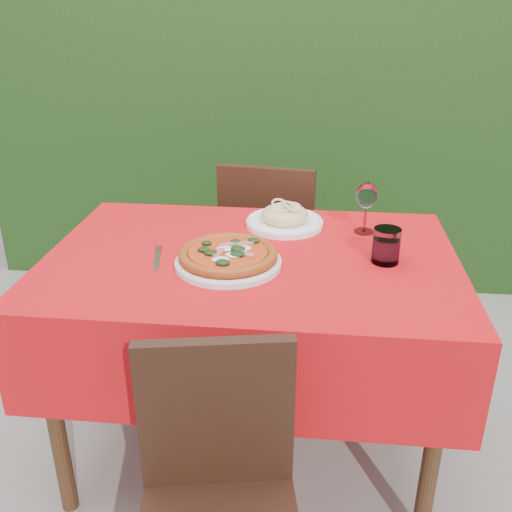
# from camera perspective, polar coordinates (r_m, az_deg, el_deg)

# --- Properties ---
(ground) EXTENTS (60.00, 60.00, 0.00)m
(ground) POSITION_cam_1_polar(r_m,az_deg,el_deg) (2.17, -0.40, -18.19)
(ground) COLOR slate
(ground) RESTS_ON ground
(hedge) EXTENTS (3.20, 0.55, 1.78)m
(hedge) POSITION_cam_1_polar(r_m,az_deg,el_deg) (3.19, 2.82, 14.38)
(hedge) COLOR black
(hedge) RESTS_ON ground
(dining_table) EXTENTS (1.26, 0.86, 0.75)m
(dining_table) POSITION_cam_1_polar(r_m,az_deg,el_deg) (1.82, -0.46, -4.24)
(dining_table) COLOR #452616
(dining_table) RESTS_ON ground
(chair_near) EXTENTS (0.42, 0.42, 0.80)m
(chair_near) POSITION_cam_1_polar(r_m,az_deg,el_deg) (1.39, -3.77, -22.31)
(chair_near) COLOR black
(chair_near) RESTS_ON ground
(chair_far) EXTENTS (0.44, 0.44, 0.87)m
(chair_far) POSITION_cam_1_polar(r_m,az_deg,el_deg) (2.46, 1.42, 1.08)
(chair_far) COLOR black
(chair_far) RESTS_ON ground
(pizza_plate) EXTENTS (0.33, 0.33, 0.06)m
(pizza_plate) POSITION_cam_1_polar(r_m,az_deg,el_deg) (1.68, -2.80, -0.12)
(pizza_plate) COLOR silver
(pizza_plate) RESTS_ON dining_table
(pasta_plate) EXTENTS (0.27, 0.27, 0.08)m
(pasta_plate) POSITION_cam_1_polar(r_m,az_deg,el_deg) (1.98, 2.87, 3.79)
(pasta_plate) COLOR white
(pasta_plate) RESTS_ON dining_table
(water_glass) EXTENTS (0.08, 0.08, 0.11)m
(water_glass) POSITION_cam_1_polar(r_m,az_deg,el_deg) (1.73, 12.87, 0.86)
(water_glass) COLOR silver
(water_glass) RESTS_ON dining_table
(wine_glass) EXTENTS (0.07, 0.07, 0.18)m
(wine_glass) POSITION_cam_1_polar(r_m,az_deg,el_deg) (1.92, 11.02, 5.75)
(wine_glass) COLOR silver
(wine_glass) RESTS_ON dining_table
(fork) EXTENTS (0.06, 0.20, 0.01)m
(fork) POSITION_cam_1_polar(r_m,az_deg,el_deg) (1.74, -9.86, -0.39)
(fork) COLOR silver
(fork) RESTS_ON dining_table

